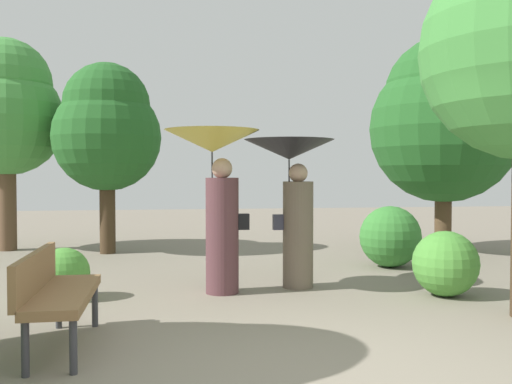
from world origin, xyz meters
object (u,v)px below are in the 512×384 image
(person_right, at_px, (293,182))
(person_left, at_px, (216,178))
(tree_mid_right, at_px, (444,118))
(tree_near_left, at_px, (6,108))
(park_bench, at_px, (54,289))
(tree_mid_left, at_px, (107,128))

(person_right, bearing_deg, person_left, 105.21)
(tree_mid_right, bearing_deg, person_left, -146.94)
(tree_near_left, relative_size, tree_mid_right, 1.01)
(park_bench, bearing_deg, person_left, -37.72)
(tree_mid_right, bearing_deg, tree_near_left, 168.97)
(person_left, xyz_separation_m, tree_near_left, (-3.68, 4.59, 1.32))
(person_left, xyz_separation_m, tree_mid_right, (4.57, 2.98, 1.10))
(person_right, relative_size, tree_mid_left, 0.54)
(tree_near_left, distance_m, tree_mid_left, 2.14)
(tree_mid_left, relative_size, tree_mid_right, 0.87)
(person_right, bearing_deg, tree_mid_left, 41.62)
(park_bench, distance_m, tree_mid_right, 8.18)
(person_right, height_order, park_bench, person_right)
(person_left, distance_m, tree_mid_right, 5.57)
(park_bench, height_order, tree_mid_right, tree_mid_right)
(person_left, bearing_deg, tree_near_left, 43.80)
(person_right, height_order, tree_mid_right, tree_mid_right)
(person_left, height_order, tree_mid_right, tree_mid_right)
(person_left, relative_size, tree_near_left, 0.50)
(park_bench, bearing_deg, person_right, -49.51)
(person_left, xyz_separation_m, park_bench, (-1.56, -2.04, -0.93))
(park_bench, relative_size, tree_mid_left, 0.42)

